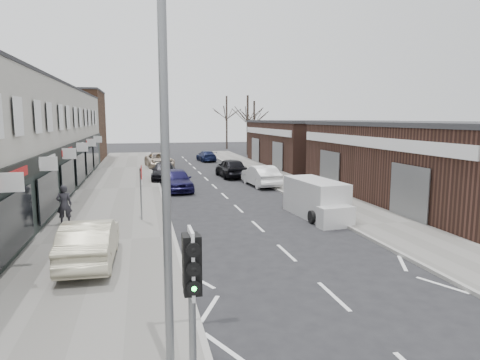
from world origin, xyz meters
TOP-DOWN VIEW (x-y plane):
  - ground at (0.00, 0.00)m, footprint 160.00×160.00m
  - pavement_left at (-6.75, 22.00)m, footprint 5.50×64.00m
  - pavement_right at (5.75, 22.00)m, footprint 3.50×64.00m
  - brick_block_far at (-13.50, 45.00)m, footprint 8.00×10.00m
  - right_unit_near at (12.50, 14.00)m, footprint 10.00×18.00m
  - right_unit_far at (12.50, 34.00)m, footprint 10.00×16.00m
  - tree_far_a at (9.00, 48.00)m, footprint 3.60×3.60m
  - tree_far_b at (11.50, 54.00)m, footprint 3.60×3.60m
  - tree_far_c at (8.50, 60.00)m, footprint 3.60×3.60m
  - traffic_light at (-4.40, -2.02)m, footprint 0.28×0.60m
  - street_lamp at (-4.53, -0.80)m, footprint 2.23×0.22m
  - warning_sign at (-5.16, 12.00)m, footprint 0.12×0.80m
  - white_van at (3.40, 11.21)m, footprint 2.07×4.93m
  - sedan_on_pavement at (-6.89, 6.10)m, footprint 1.66×4.56m
  - pedestrian at (-8.62, 11.88)m, footprint 0.70×0.49m
  - parked_car_left_a at (-2.81, 20.65)m, footprint 2.11×4.61m
  - parked_car_left_b at (-3.40, 26.09)m, footprint 2.25×4.88m
  - parked_car_left_c at (-3.40, 35.00)m, footprint 2.98×5.56m
  - parked_car_right_a at (3.36, 21.42)m, footprint 1.96×4.75m
  - parked_car_right_b at (2.20, 26.50)m, footprint 2.15×4.84m
  - parked_car_right_c at (2.20, 40.48)m, footprint 2.04×4.34m

SIDE VIEW (x-z plane):
  - ground at x=0.00m, z-range 0.00..0.00m
  - tree_far_a at x=9.00m, z-range -4.00..4.00m
  - tree_far_b at x=11.50m, z-range -3.75..3.75m
  - tree_far_c at x=8.50m, z-range -4.25..4.25m
  - pavement_left at x=-6.75m, z-range 0.00..0.12m
  - pavement_right at x=5.75m, z-range 0.00..0.12m
  - parked_car_right_c at x=2.20m, z-range 0.00..1.23m
  - parked_car_left_b at x=-3.40m, z-range 0.00..1.38m
  - parked_car_left_c at x=-3.40m, z-range 0.00..1.48m
  - parked_car_right_a at x=3.36m, z-range 0.00..1.53m
  - parked_car_left_a at x=-2.81m, z-range 0.00..1.53m
  - parked_car_right_b at x=2.20m, z-range 0.00..1.62m
  - sedan_on_pavement at x=-6.89m, z-range 0.12..1.61m
  - white_van at x=3.40m, z-range -0.05..1.81m
  - pedestrian at x=-8.62m, z-range 0.12..1.95m
  - warning_sign at x=-5.16m, z-range 0.85..3.55m
  - right_unit_near at x=12.50m, z-range 0.00..4.50m
  - right_unit_far at x=12.50m, z-range 0.00..4.50m
  - traffic_light at x=-4.40m, z-range 0.86..3.96m
  - brick_block_far at x=-13.50m, z-range 0.00..8.00m
  - street_lamp at x=-4.53m, z-range 0.62..8.62m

